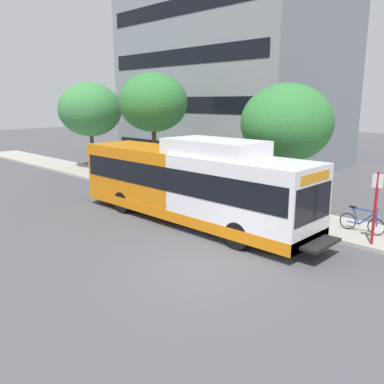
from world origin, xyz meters
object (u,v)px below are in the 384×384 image
bicycle_parked (362,222)px  street_tree_near_stop (286,123)px  bus_stop_sign_pole (376,203)px  street_tree_mid_block (153,103)px  transit_bus (189,183)px  street_tree_far_block (90,110)px

bicycle_parked → street_tree_near_stop: size_ratio=0.30×
bus_stop_sign_pole → street_tree_near_stop: (2.02, 4.93, 2.48)m
street_tree_mid_block → transit_bus: bearing=-119.9°
street_tree_far_block → bus_stop_sign_pole: bearing=-96.0°
bicycle_parked → bus_stop_sign_pole: bearing=-143.2°
transit_bus → bicycle_parked: transit_bus is taller
bus_stop_sign_pole → street_tree_near_stop: size_ratio=0.45×
bus_stop_sign_pole → street_tree_mid_block: bearing=82.7°
street_tree_mid_block → street_tree_near_stop: bearing=-88.6°
street_tree_near_stop → street_tree_far_block: (0.26, 16.93, 0.36)m
bicycle_parked → street_tree_far_block: 21.45m
street_tree_near_stop → street_tree_far_block: size_ratio=0.91×
transit_bus → bus_stop_sign_pole: size_ratio=4.71×
bicycle_parked → street_tree_near_stop: (0.94, 4.13, 3.57)m
transit_bus → street_tree_near_stop: bearing=-23.9°
bicycle_parked → street_tree_far_block: (1.21, 21.06, 3.92)m
transit_bus → street_tree_mid_block: size_ratio=1.84×
transit_bus → street_tree_near_stop: size_ratio=2.12×
bus_stop_sign_pole → street_tree_far_block: size_ratio=0.41×
transit_bus → bicycle_parked: size_ratio=6.96×
bus_stop_sign_pole → street_tree_far_block: 22.17m
bus_stop_sign_pole → street_tree_near_stop: street_tree_near_stop is taller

